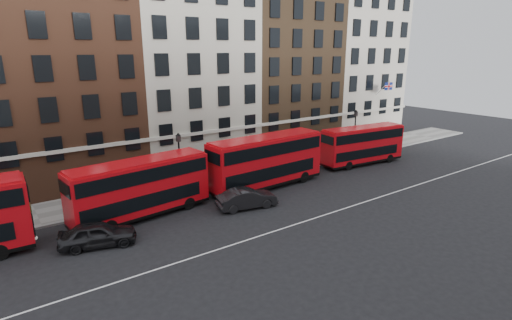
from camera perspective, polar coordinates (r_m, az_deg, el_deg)
ground at (r=31.57m, az=5.41°, el=-7.23°), size 120.00×120.00×0.00m
pavement at (r=39.56m, az=-4.55°, el=-2.33°), size 80.00×5.00×0.15m
kerb at (r=37.54m, az=-2.58°, el=-3.28°), size 80.00×0.30×0.16m
road_centre_line at (r=30.22m, az=7.91°, el=-8.38°), size 70.00×0.12×0.01m
building_terrace at (r=44.08m, az=-10.27°, el=12.78°), size 64.00×11.95×22.00m
bus_b at (r=30.73m, az=-16.20°, el=-3.75°), size 10.67×3.68×4.39m
bus_c at (r=35.89m, az=1.42°, el=-0.04°), size 11.39×3.21×4.74m
bus_d at (r=44.81m, az=14.93°, el=2.18°), size 10.08×3.40×4.16m
car_rear at (r=27.78m, az=-21.67°, el=-9.82°), size 5.06×3.15×1.61m
car_front at (r=31.71m, az=-1.31°, el=-5.51°), size 5.05×2.59×1.59m
lamp_post_left at (r=34.49m, az=-10.87°, el=-0.04°), size 0.44×0.44×5.33m
lamp_post_right at (r=47.97m, az=13.93°, el=4.15°), size 0.44×0.44×5.33m
traffic_light at (r=51.68m, az=17.51°, el=3.97°), size 0.25×0.45×3.27m
iron_railings at (r=41.22m, az=-6.14°, el=-0.79°), size 6.60×0.06×1.00m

